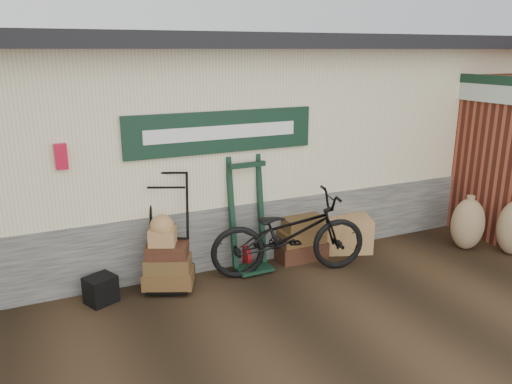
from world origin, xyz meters
The scene contains 10 objects.
ground centered at (0.00, 0.00, 0.00)m, with size 80.00×80.00×0.00m, color black.
station_building centered at (-0.01, 2.74, 1.61)m, with size 14.40×4.10×3.20m.
brick_outbuilding centered at (4.70, 1.19, 1.30)m, with size 1.71×4.51×2.62m.
porter_trolley centered at (-1.12, 0.80, 0.76)m, with size 0.76×0.57×1.52m, color black, non-canonical shape.
green_barrow centered at (0.02, 0.85, 0.80)m, with size 0.58×0.49×1.60m, color black, non-canonical shape.
suitcase_stack centered at (0.86, 0.85, 0.32)m, with size 0.73×0.46×0.65m, color #331A10, non-canonical shape.
wicker_hamper centered at (1.63, 0.85, 0.26)m, with size 0.80×0.52×0.52m, color olive.
black_trunk centered at (-2.03, 0.68, 0.17)m, with size 0.34×0.29×0.34m, color black.
bicycle centered at (0.47, 0.48, 0.63)m, with size 2.17×0.76×1.26m, color black.
burlap_sack_left centered at (3.38, 0.08, 0.40)m, with size 0.51×0.43×0.81m, color olive.
Camera 1 is at (-2.62, -5.13, 2.99)m, focal length 35.00 mm.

